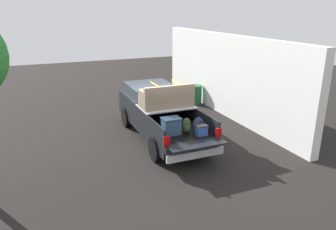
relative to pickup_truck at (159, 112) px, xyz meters
name	(u,v)px	position (x,y,z in m)	size (l,w,h in m)	color
ground_plane	(162,137)	(-0.35, 0.00, -0.95)	(40.00, 40.00, 0.00)	black
pickup_truck	(159,112)	(0.00, 0.00, 0.00)	(6.05, 2.06, 2.23)	black
building_facade	(224,74)	(1.52, -3.84, 0.88)	(11.30, 0.36, 3.65)	white
trash_can	(196,95)	(3.23, -3.30, -0.45)	(0.60, 0.60, 0.98)	#1E592D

